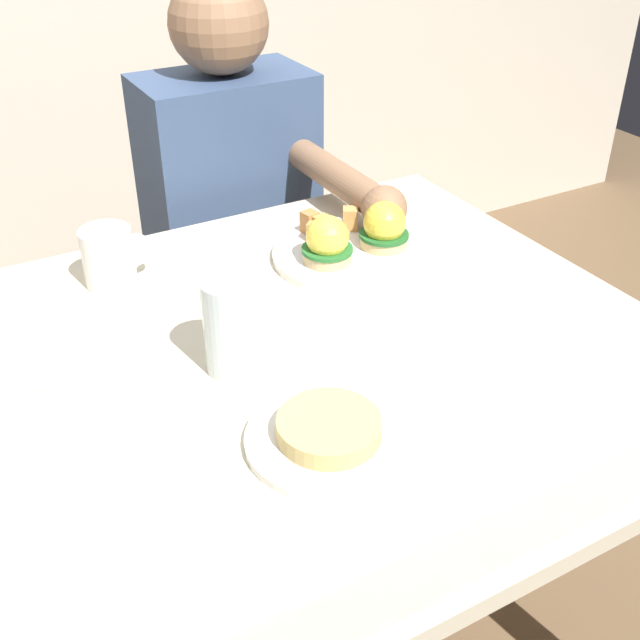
{
  "coord_description": "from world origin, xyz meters",
  "views": [
    {
      "loc": [
        -0.33,
        -0.79,
        1.36
      ],
      "look_at": [
        0.12,
        0.0,
        0.78
      ],
      "focal_mm": 43.68,
      "sensor_mm": 36.0,
      "label": 1
    }
  ],
  "objects_px": {
    "dining_table": "(249,428)",
    "fork": "(32,385)",
    "side_plate": "(329,434)",
    "water_glass_near": "(232,329)",
    "eggs_benedict_plate": "(353,244)",
    "coffee_mug": "(109,255)",
    "diner_person": "(239,221)"
  },
  "relations": [
    {
      "from": "dining_table",
      "to": "fork",
      "type": "distance_m",
      "value": 0.3
    },
    {
      "from": "side_plate",
      "to": "water_glass_near",
      "type": "bearing_deg",
      "value": 99.98
    },
    {
      "from": "eggs_benedict_plate",
      "to": "side_plate",
      "type": "bearing_deg",
      "value": -124.84
    },
    {
      "from": "side_plate",
      "to": "coffee_mug",
      "type": "bearing_deg",
      "value": 102.53
    },
    {
      "from": "water_glass_near",
      "to": "side_plate",
      "type": "xyz_separation_m",
      "value": [
        0.03,
        -0.19,
        -0.05
      ]
    },
    {
      "from": "side_plate",
      "to": "eggs_benedict_plate",
      "type": "bearing_deg",
      "value": 55.16
    },
    {
      "from": "dining_table",
      "to": "side_plate",
      "type": "relative_size",
      "value": 6.0
    },
    {
      "from": "fork",
      "to": "side_plate",
      "type": "height_order",
      "value": "side_plate"
    },
    {
      "from": "fork",
      "to": "water_glass_near",
      "type": "relative_size",
      "value": 0.98
    },
    {
      "from": "dining_table",
      "to": "coffee_mug",
      "type": "bearing_deg",
      "value": 105.76
    },
    {
      "from": "eggs_benedict_plate",
      "to": "coffee_mug",
      "type": "height_order",
      "value": "coffee_mug"
    },
    {
      "from": "side_plate",
      "to": "diner_person",
      "type": "relative_size",
      "value": 0.18
    },
    {
      "from": "coffee_mug",
      "to": "side_plate",
      "type": "distance_m",
      "value": 0.51
    },
    {
      "from": "side_plate",
      "to": "diner_person",
      "type": "height_order",
      "value": "diner_person"
    },
    {
      "from": "diner_person",
      "to": "side_plate",
      "type": "bearing_deg",
      "value": -106.42
    },
    {
      "from": "eggs_benedict_plate",
      "to": "diner_person",
      "type": "xyz_separation_m",
      "value": [
        -0.03,
        0.4,
        -0.12
      ]
    },
    {
      "from": "coffee_mug",
      "to": "diner_person",
      "type": "xyz_separation_m",
      "value": [
        0.34,
        0.29,
        -0.14
      ]
    },
    {
      "from": "dining_table",
      "to": "water_glass_near",
      "type": "relative_size",
      "value": 8.96
    },
    {
      "from": "coffee_mug",
      "to": "fork",
      "type": "relative_size",
      "value": 0.84
    },
    {
      "from": "dining_table",
      "to": "diner_person",
      "type": "xyz_separation_m",
      "value": [
        0.26,
        0.6,
        0.02
      ]
    },
    {
      "from": "water_glass_near",
      "to": "side_plate",
      "type": "bearing_deg",
      "value": -80.02
    },
    {
      "from": "coffee_mug",
      "to": "diner_person",
      "type": "bearing_deg",
      "value": 40.33
    },
    {
      "from": "dining_table",
      "to": "eggs_benedict_plate",
      "type": "relative_size",
      "value": 4.44
    },
    {
      "from": "eggs_benedict_plate",
      "to": "coffee_mug",
      "type": "distance_m",
      "value": 0.39
    },
    {
      "from": "dining_table",
      "to": "eggs_benedict_plate",
      "type": "bearing_deg",
      "value": 34.1
    },
    {
      "from": "water_glass_near",
      "to": "dining_table",
      "type": "bearing_deg",
      "value": -34.36
    },
    {
      "from": "fork",
      "to": "diner_person",
      "type": "xyz_separation_m",
      "value": [
        0.51,
        0.5,
        -0.09
      ]
    },
    {
      "from": "dining_table",
      "to": "fork",
      "type": "xyz_separation_m",
      "value": [
        -0.26,
        0.1,
        0.11
      ]
    },
    {
      "from": "eggs_benedict_plate",
      "to": "coffee_mug",
      "type": "relative_size",
      "value": 2.43
    },
    {
      "from": "eggs_benedict_plate",
      "to": "diner_person",
      "type": "distance_m",
      "value": 0.42
    },
    {
      "from": "dining_table",
      "to": "eggs_benedict_plate",
      "type": "height_order",
      "value": "eggs_benedict_plate"
    },
    {
      "from": "eggs_benedict_plate",
      "to": "diner_person",
      "type": "bearing_deg",
      "value": 94.82
    }
  ]
}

